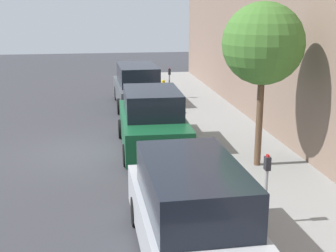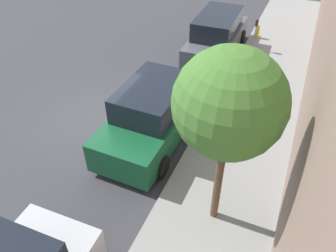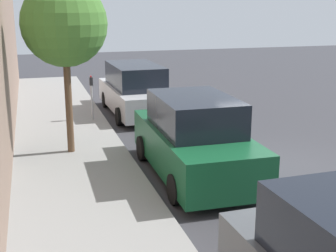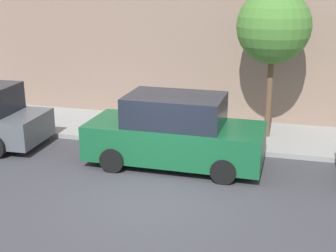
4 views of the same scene
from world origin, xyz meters
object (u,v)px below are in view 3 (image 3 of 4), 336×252
at_px(parking_meter_near, 92,93).
at_px(street_tree, 64,24).
at_px(parked_minivan_nearest, 135,90).
at_px(parked_suv_second, 194,139).

relative_size(parking_meter_near, street_tree, 0.33).
xyz_separation_m(parked_minivan_nearest, street_tree, (2.82, 4.46, 2.66)).
xyz_separation_m(parked_minivan_nearest, parking_meter_near, (1.76, 0.91, 0.16)).
relative_size(parked_minivan_nearest, street_tree, 1.08).
bearing_deg(parked_minivan_nearest, parking_meter_near, 27.41).
height_order(parking_meter_near, street_tree, street_tree).
bearing_deg(parked_minivan_nearest, parked_suv_second, 89.49).
bearing_deg(parking_meter_near, parked_suv_second, 106.04).
bearing_deg(parked_suv_second, street_tree, -40.39).
xyz_separation_m(parking_meter_near, street_tree, (1.06, 3.55, 2.50)).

